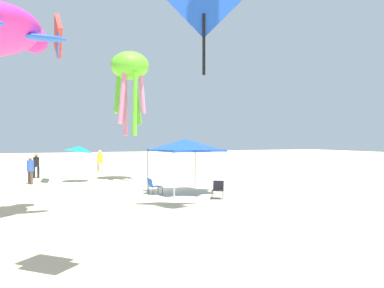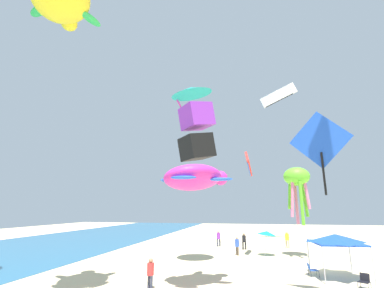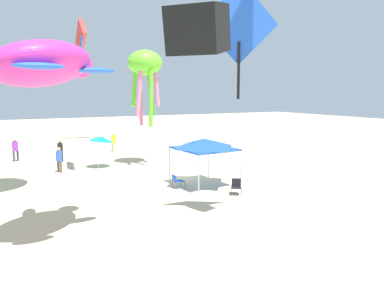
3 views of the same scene
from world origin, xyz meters
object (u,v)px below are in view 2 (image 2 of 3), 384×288
object	(u,v)px
kite_parafoil_white	(278,96)
person_beachcomber	(244,240)
kite_box_purple	(197,132)
kite_turtle_yellow	(62,0)
kite_octopus_lime	(297,180)
kite_parafoil_red	(249,165)
person_by_tent	(150,271)
person_near_umbrella	(287,238)
person_watching_sky	(218,237)
kite_turtle_magenta	(194,178)
kite_delta_teal	(191,91)
folding_chair_right_of_tent	(312,269)
folding_chair_facing_ocean	(364,280)
canopy_tent	(335,239)
kite_diamond_blue	(320,143)
beach_umbrella	(267,233)
person_far_stroller	(237,244)

from	to	relation	value
kite_parafoil_white	person_beachcomber	bearing A→B (deg)	64.30
kite_parafoil_white	kite_box_purple	distance (m)	34.63
person_beachcomber	kite_box_purple	distance (m)	24.48
person_beachcomber	kite_turtle_yellow	bearing A→B (deg)	41.56
person_beachcomber	kite_octopus_lime	world-z (taller)	kite_octopus_lime
kite_parafoil_white	kite_parafoil_red	distance (m)	18.11
person_by_tent	person_near_umbrella	bearing A→B (deg)	-78.07
person_near_umbrella	kite_box_purple	bearing A→B (deg)	122.99
person_watching_sky	kite_turtle_magenta	world-z (taller)	kite_turtle_magenta
person_near_umbrella	kite_box_purple	world-z (taller)	kite_box_purple
person_watching_sky	kite_delta_teal	distance (m)	18.58
folding_chair_right_of_tent	person_near_umbrella	xyz separation A→B (m)	(13.73, -0.14, 0.60)
kite_box_purple	kite_turtle_magenta	xyz separation A→B (m)	(7.75, 1.68, -0.62)
folding_chair_facing_ocean	kite_box_purple	distance (m)	14.09
person_beachcomber	person_by_tent	bearing A→B (deg)	47.86
canopy_tent	kite_diamond_blue	world-z (taller)	kite_diamond_blue
canopy_tent	kite_box_purple	size ratio (longest dim) A/B	1.77
person_beachcomber	kite_turtle_magenta	world-z (taller)	kite_turtle_magenta
kite_turtle_magenta	kite_parafoil_red	distance (m)	11.56
beach_umbrella	kite_turtle_magenta	size ratio (longest dim) A/B	0.49
kite_parafoil_white	kite_parafoil_red	world-z (taller)	kite_parafoil_white
person_near_umbrella	person_beachcomber	distance (m)	5.45
person_beachcomber	kite_parafoil_white	distance (m)	21.96
person_beachcomber	kite_parafoil_red	world-z (taller)	kite_parafoil_red
canopy_tent	kite_parafoil_red	world-z (taller)	kite_parafoil_red
person_by_tent	person_watching_sky	world-z (taller)	person_watching_sky
kite_octopus_lime	kite_diamond_blue	size ratio (longest dim) A/B	1.21
folding_chair_facing_ocean	canopy_tent	bearing A→B (deg)	138.51
folding_chair_facing_ocean	kite_parafoil_white	distance (m)	29.35
person_near_umbrella	beach_umbrella	bearing A→B (deg)	112.40
kite_diamond_blue	kite_turtle_yellow	bearing A→B (deg)	-146.57
kite_parafoil_red	canopy_tent	bearing A→B (deg)	-133.83
folding_chair_facing_ocean	person_by_tent	size ratio (longest dim) A/B	0.50
canopy_tent	kite_box_purple	bearing A→B (deg)	150.28
folding_chair_right_of_tent	person_watching_sky	xyz separation A→B (m)	(13.18, 7.83, 0.60)
person_near_umbrella	person_far_stroller	bearing A→B (deg)	94.32
person_watching_sky	kite_octopus_lime	size ratio (longest dim) A/B	0.34
person_far_stroller	beach_umbrella	bearing A→B (deg)	67.96
person_far_stroller	kite_turtle_magenta	world-z (taller)	kite_turtle_magenta
person_by_tent	kite_parafoil_white	size ratio (longest dim) A/B	0.30
kite_diamond_blue	person_by_tent	bearing A→B (deg)	-167.66
person_watching_sky	kite_turtle_yellow	xyz separation A→B (m)	(-23.06, 5.73, 14.69)
beach_umbrella	person_far_stroller	xyz separation A→B (m)	(-0.19, 2.89, -1.10)
beach_umbrella	person_beachcomber	size ratio (longest dim) A/B	1.40
person_far_stroller	kite_box_purple	size ratio (longest dim) A/B	0.88
kite_parafoil_red	folding_chair_right_of_tent	bearing A→B (deg)	-143.08
person_near_umbrella	kite_box_purple	xyz separation A→B (m)	(-26.20, 5.51, 5.78)
kite_delta_teal	kite_box_purple	distance (m)	14.93
beach_umbrella	person_watching_sky	size ratio (longest dim) A/B	1.31
folding_chair_facing_ocean	folding_chair_right_of_tent	distance (m)	3.39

